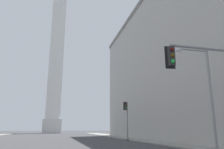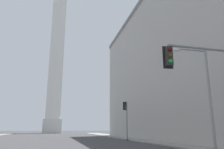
{
  "view_description": "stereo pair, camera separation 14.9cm",
  "coord_description": "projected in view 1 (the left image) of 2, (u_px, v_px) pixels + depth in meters",
  "views": [
    {
      "loc": [
        1.18,
        -2.6,
        1.76
      ],
      "look_at": [
        17.5,
        61.55,
        18.25
      ],
      "focal_mm": 35.0,
      "sensor_mm": 36.0,
      "label": 1
    },
    {
      "loc": [
        1.33,
        -2.64,
        1.76
      ],
      "look_at": [
        17.5,
        61.55,
        18.25
      ],
      "focal_mm": 35.0,
      "sensor_mm": 36.0,
      "label": 2
    }
  ],
  "objects": [
    {
      "name": "building_right",
      "position": [
        210.0,
        66.0,
        38.33
      ],
      "size": [
        24.17,
        51.38,
        24.83
      ],
      "color": "#B2AFAA",
      "rests_on": "ground_plane"
    },
    {
      "name": "sidewalk_right",
      "position": [
        141.0,
        139.0,
        35.84
      ],
      "size": [
        5.0,
        108.09,
        0.15
      ],
      "primitive_type": "cube",
      "color": "gray",
      "rests_on": "ground_plane"
    },
    {
      "name": "obelisk",
      "position": [
        57.0,
        53.0,
        94.63
      ],
      "size": [
        7.18,
        7.18,
        70.42
      ],
      "color": "silver",
      "rests_on": "ground_plane"
    },
    {
      "name": "street_lamp",
      "position": [
        205.0,
        87.0,
        16.37
      ],
      "size": [
        2.94,
        0.36,
        7.83
      ],
      "color": "gray",
      "rests_on": "ground_plane"
    },
    {
      "name": "traffic_light_near_right",
      "position": [
        224.0,
        73.0,
        12.75
      ],
      "size": [
        5.69,
        0.52,
        6.44
      ],
      "color": "slate",
      "rests_on": "ground_plane"
    },
    {
      "name": "traffic_light_mid_right",
      "position": [
        126.0,
        114.0,
        35.09
      ],
      "size": [
        0.78,
        0.5,
        6.08
      ],
      "color": "slate",
      "rests_on": "ground_plane"
    }
  ]
}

